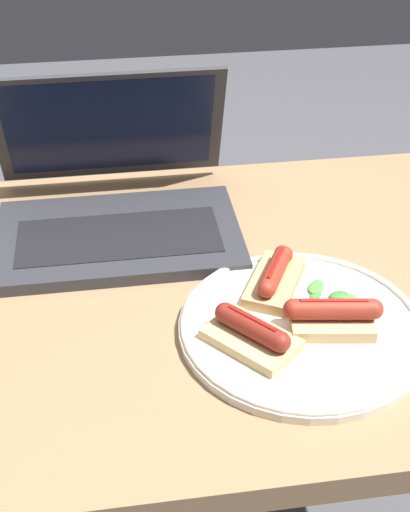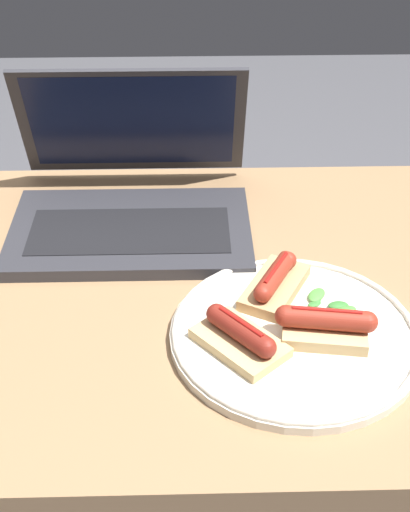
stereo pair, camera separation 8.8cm
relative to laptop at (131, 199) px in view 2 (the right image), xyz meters
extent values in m
cube|color=#93704C|center=(0.01, -0.16, -0.06)|extent=(1.33, 0.65, 0.04)
cube|color=#2D2D33|center=(0.00, -0.04, -0.03)|extent=(0.35, 0.22, 0.02)
cube|color=black|center=(0.00, -0.05, -0.02)|extent=(0.28, 0.12, 0.00)
cube|color=#2D2D33|center=(0.00, 0.10, 0.07)|extent=(0.35, 0.08, 0.20)
cube|color=#0C1433|center=(0.00, 0.10, 0.08)|extent=(0.31, 0.06, 0.17)
cylinder|color=silver|center=(0.21, -0.27, -0.03)|extent=(0.30, 0.30, 0.01)
torus|color=silver|center=(0.21, -0.27, -0.03)|extent=(0.29, 0.29, 0.01)
cube|color=tan|center=(0.24, -0.28, -0.02)|extent=(0.11, 0.07, 0.02)
cylinder|color=maroon|center=(0.24, -0.28, 0.00)|extent=(0.10, 0.04, 0.03)
sphere|color=maroon|center=(0.20, -0.27, 0.00)|extent=(0.03, 0.03, 0.03)
sphere|color=maroon|center=(0.29, -0.29, 0.00)|extent=(0.03, 0.03, 0.03)
cylinder|color=red|center=(0.24, -0.28, 0.01)|extent=(0.08, 0.02, 0.01)
cube|color=tan|center=(0.14, -0.29, -0.02)|extent=(0.12, 0.12, 0.01)
cylinder|color=maroon|center=(0.14, -0.29, 0.00)|extent=(0.07, 0.08, 0.02)
sphere|color=maroon|center=(0.17, -0.32, 0.00)|extent=(0.02, 0.02, 0.02)
sphere|color=maroon|center=(0.12, -0.27, 0.00)|extent=(0.02, 0.02, 0.02)
cylinder|color=red|center=(0.14, -0.29, 0.01)|extent=(0.05, 0.05, 0.01)
cube|color=tan|center=(0.19, -0.19, -0.02)|extent=(0.10, 0.13, 0.02)
cylinder|color=maroon|center=(0.19, -0.19, 0.00)|extent=(0.06, 0.08, 0.02)
sphere|color=maroon|center=(0.17, -0.23, 0.00)|extent=(0.02, 0.02, 0.02)
sphere|color=maroon|center=(0.21, -0.16, 0.00)|extent=(0.02, 0.02, 0.02)
cylinder|color=red|center=(0.19, -0.19, 0.01)|extent=(0.04, 0.06, 0.00)
ellipsoid|color=#387A33|center=(0.27, -0.23, -0.02)|extent=(0.03, 0.02, 0.01)
ellipsoid|color=#4C8E3D|center=(0.25, -0.21, -0.02)|extent=(0.03, 0.04, 0.01)
ellipsoid|color=#387A33|center=(0.24, -0.22, -0.03)|extent=(0.02, 0.02, 0.00)
ellipsoid|color=#4C8E3D|center=(0.28, -0.24, -0.02)|extent=(0.03, 0.03, 0.01)
ellipsoid|color=#387A33|center=(0.24, -0.21, -0.03)|extent=(0.01, 0.02, 0.01)
camera|label=1|loc=(0.00, -0.90, 0.53)|focal=50.00mm
camera|label=2|loc=(0.09, -0.91, 0.53)|focal=50.00mm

